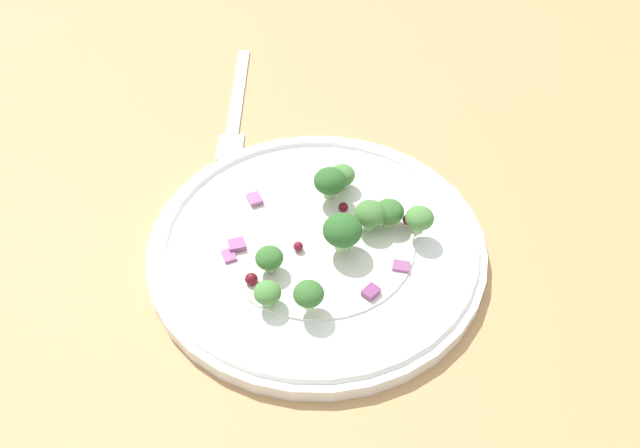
# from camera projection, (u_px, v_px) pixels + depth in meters

# --- Properties ---
(ground_plane) EXTENTS (1.80, 1.80, 0.02)m
(ground_plane) POSITION_uv_depth(u_px,v_px,m) (317.00, 259.00, 0.51)
(ground_plane) COLOR tan
(plate) EXTENTS (0.26, 0.26, 0.02)m
(plate) POSITION_uv_depth(u_px,v_px,m) (320.00, 240.00, 0.50)
(plate) COLOR white
(plate) RESTS_ON ground_plane
(dressing_pool) EXTENTS (0.15, 0.15, 0.00)m
(dressing_pool) POSITION_uv_depth(u_px,v_px,m) (320.00, 236.00, 0.50)
(dressing_pool) COLOR white
(dressing_pool) RESTS_ON plate
(broccoli_floret_0) EXTENTS (0.02, 0.02, 0.03)m
(broccoli_floret_0) POSITION_uv_depth(u_px,v_px,m) (371.00, 217.00, 0.49)
(broccoli_floret_0) COLOR #9EC684
(broccoli_floret_0) RESTS_ON plate
(broccoli_floret_1) EXTENTS (0.03, 0.03, 0.03)m
(broccoli_floret_1) POSITION_uv_depth(u_px,v_px,m) (330.00, 182.00, 0.51)
(broccoli_floret_1) COLOR #8EB77A
(broccoli_floret_1) RESTS_ON plate
(broccoli_floret_2) EXTENTS (0.02, 0.02, 0.02)m
(broccoli_floret_2) POSITION_uv_depth(u_px,v_px,m) (267.00, 293.00, 0.44)
(broccoli_floret_2) COLOR #9EC684
(broccoli_floret_2) RESTS_ON plate
(broccoli_floret_3) EXTENTS (0.02, 0.02, 0.02)m
(broccoli_floret_3) POSITION_uv_depth(u_px,v_px,m) (342.00, 175.00, 0.52)
(broccoli_floret_3) COLOR #9EC684
(broccoli_floret_3) RESTS_ON plate
(broccoli_floret_4) EXTENTS (0.02, 0.02, 0.02)m
(broccoli_floret_4) POSITION_uv_depth(u_px,v_px,m) (388.00, 209.00, 0.50)
(broccoli_floret_4) COLOR #ADD18E
(broccoli_floret_4) RESTS_ON plate
(broccoli_floret_5) EXTENTS (0.02, 0.02, 0.02)m
(broccoli_floret_5) POSITION_uv_depth(u_px,v_px,m) (419.00, 219.00, 0.48)
(broccoli_floret_5) COLOR #8EB77A
(broccoli_floret_5) RESTS_ON plate
(broccoli_floret_6) EXTENTS (0.03, 0.03, 0.03)m
(broccoli_floret_6) POSITION_uv_depth(u_px,v_px,m) (343.00, 231.00, 0.47)
(broccoli_floret_6) COLOR #ADD18E
(broccoli_floret_6) RESTS_ON plate
(broccoli_floret_7) EXTENTS (0.02, 0.02, 0.02)m
(broccoli_floret_7) POSITION_uv_depth(u_px,v_px,m) (269.00, 258.00, 0.46)
(broccoli_floret_7) COLOR #8EB77A
(broccoli_floret_7) RESTS_ON plate
(broccoli_floret_8) EXTENTS (0.02, 0.02, 0.02)m
(broccoli_floret_8) POSITION_uv_depth(u_px,v_px,m) (309.00, 294.00, 0.43)
(broccoli_floret_8) COLOR #ADD18E
(broccoli_floret_8) RESTS_ON plate
(cranberry_0) EXTENTS (0.01, 0.01, 0.01)m
(cranberry_0) POSITION_uv_depth(u_px,v_px,m) (251.00, 279.00, 0.46)
(cranberry_0) COLOR maroon
(cranberry_0) RESTS_ON plate
(cranberry_1) EXTENTS (0.01, 0.01, 0.01)m
(cranberry_1) POSITION_uv_depth(u_px,v_px,m) (408.00, 220.00, 0.50)
(cranberry_1) COLOR maroon
(cranberry_1) RESTS_ON plate
(cranberry_2) EXTENTS (0.01, 0.01, 0.01)m
(cranberry_2) POSITION_uv_depth(u_px,v_px,m) (343.00, 207.00, 0.51)
(cranberry_2) COLOR #4C0A14
(cranberry_2) RESTS_ON plate
(cranberry_3) EXTENTS (0.01, 0.01, 0.01)m
(cranberry_3) POSITION_uv_depth(u_px,v_px,m) (334.00, 224.00, 0.50)
(cranberry_3) COLOR maroon
(cranberry_3) RESTS_ON plate
(cranberry_4) EXTENTS (0.01, 0.01, 0.01)m
(cranberry_4) POSITION_uv_depth(u_px,v_px,m) (298.00, 246.00, 0.48)
(cranberry_4) COLOR maroon
(cranberry_4) RESTS_ON plate
(onion_bit_0) EXTENTS (0.01, 0.01, 0.00)m
(onion_bit_0) POSITION_uv_depth(u_px,v_px,m) (255.00, 199.00, 0.52)
(onion_bit_0) COLOR #A35B93
(onion_bit_0) RESTS_ON plate
(onion_bit_1) EXTENTS (0.01, 0.01, 0.01)m
(onion_bit_1) POSITION_uv_depth(u_px,v_px,m) (371.00, 292.00, 0.45)
(onion_bit_1) COLOR #843D75
(onion_bit_1) RESTS_ON plate
(onion_bit_2) EXTENTS (0.01, 0.01, 0.00)m
(onion_bit_2) POSITION_uv_depth(u_px,v_px,m) (237.00, 245.00, 0.48)
(onion_bit_2) COLOR #934C84
(onion_bit_2) RESTS_ON plate
(onion_bit_3) EXTENTS (0.02, 0.01, 0.00)m
(onion_bit_3) POSITION_uv_depth(u_px,v_px,m) (345.00, 178.00, 0.54)
(onion_bit_3) COLOR #843D75
(onion_bit_3) RESTS_ON plate
(onion_bit_4) EXTENTS (0.01, 0.02, 0.00)m
(onion_bit_4) POSITION_uv_depth(u_px,v_px,m) (401.00, 266.00, 0.47)
(onion_bit_4) COLOR #934C84
(onion_bit_4) RESTS_ON plate
(onion_bit_5) EXTENTS (0.01, 0.01, 0.00)m
(onion_bit_5) POSITION_uv_depth(u_px,v_px,m) (229.00, 256.00, 0.48)
(onion_bit_5) COLOR #934C84
(onion_bit_5) RESTS_ON plate
(fork) EXTENTS (0.18, 0.07, 0.01)m
(fork) POSITION_uv_depth(u_px,v_px,m) (236.00, 106.00, 0.63)
(fork) COLOR silver
(fork) RESTS_ON ground_plane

